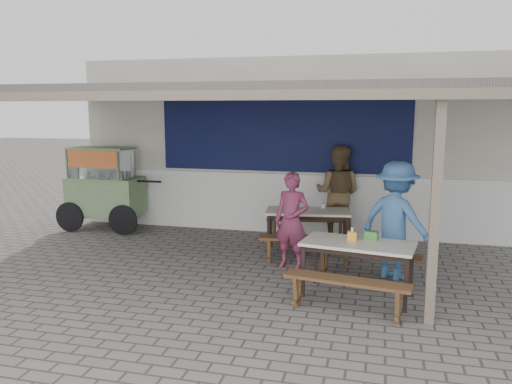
{
  "coord_description": "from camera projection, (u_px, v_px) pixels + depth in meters",
  "views": [
    {
      "loc": [
        1.73,
        -6.77,
        2.5
      ],
      "look_at": [
        -0.2,
        0.9,
        1.17
      ],
      "focal_mm": 35.0,
      "sensor_mm": 36.0,
      "label": 1
    }
  ],
  "objects": [
    {
      "name": "condiment_jar",
      "position": [
        323.0,
        206.0,
        8.85
      ],
      "size": [
        0.07,
        0.07,
        0.08
      ],
      "primitive_type": "cylinder",
      "color": "silver",
      "rests_on": "table_left"
    },
    {
      "name": "tissue_box",
      "position": [
        352.0,
        236.0,
        6.69
      ],
      "size": [
        0.12,
        0.12,
        0.12
      ],
      "primitive_type": "cube",
      "rotation": [
        0.0,
        0.0,
        0.02
      ],
      "color": "orange",
      "rests_on": "table_right"
    },
    {
      "name": "patron_right_table",
      "position": [
        396.0,
        220.0,
        7.31
      ],
      "size": [
        1.3,
        1.14,
        1.75
      ],
      "primitive_type": "imported",
      "rotation": [
        0.0,
        0.0,
        2.6
      ],
      "color": "teal",
      "rests_on": "ground"
    },
    {
      "name": "bench_right_street",
      "position": [
        346.0,
        288.0,
        6.07
      ],
      "size": [
        1.57,
        0.52,
        0.45
      ],
      "rotation": [
        0.0,
        0.0,
        -0.16
      ],
      "color": "brown",
      "rests_on": "ground"
    },
    {
      "name": "patron_wall_side",
      "position": [
        338.0,
        193.0,
        9.49
      ],
      "size": [
        0.99,
        0.84,
        1.82
      ],
      "primitive_type": "imported",
      "rotation": [
        0.0,
        0.0,
        2.96
      ],
      "color": "brown",
      "rests_on": "ground"
    },
    {
      "name": "condiment_bowl",
      "position": [
        295.0,
        209.0,
        8.67
      ],
      "size": [
        0.23,
        0.23,
        0.05
      ],
      "primitive_type": "imported",
      "rotation": [
        0.0,
        0.0,
        -0.09
      ],
      "color": "white",
      "rests_on": "table_left"
    },
    {
      "name": "donation_box",
      "position": [
        371.0,
        235.0,
        6.71
      ],
      "size": [
        0.19,
        0.15,
        0.12
      ],
      "primitive_type": "cube",
      "rotation": [
        0.0,
        0.0,
        -0.2
      ],
      "color": "#3C7B37",
      "rests_on": "table_right"
    },
    {
      "name": "bench_left_wall",
      "position": [
        307.0,
        224.0,
        9.41
      ],
      "size": [
        1.56,
        0.5,
        0.45
      ],
      "rotation": [
        0.0,
        0.0,
        0.15
      ],
      "color": "brown",
      "rests_on": "ground"
    },
    {
      "name": "bench_left_street",
      "position": [
        307.0,
        244.0,
        8.04
      ],
      "size": [
        1.56,
        0.5,
        0.45
      ],
      "rotation": [
        0.0,
        0.0,
        0.15
      ],
      "color": "brown",
      "rests_on": "ground"
    },
    {
      "name": "patron_street_side",
      "position": [
        292.0,
        221.0,
        7.79
      ],
      "size": [
        0.62,
        0.47,
        1.53
      ],
      "primitive_type": "imported",
      "rotation": [
        0.0,
        0.0,
        -0.21
      ],
      "color": "#722B47",
      "rests_on": "ground"
    },
    {
      "name": "vendor_cart",
      "position": [
        104.0,
        185.0,
        10.33
      ],
      "size": [
        2.16,
        0.83,
        1.71
      ],
      "rotation": [
        0.0,
        0.0,
        0.01
      ],
      "color": "#738E5F",
      "rests_on": "ground"
    },
    {
      "name": "ground",
      "position": [
        254.0,
        281.0,
        7.3
      ],
      "size": [
        60.0,
        60.0,
        0.0
      ],
      "primitive_type": "plane",
      "color": "slate",
      "rests_on": "ground"
    },
    {
      "name": "table_left",
      "position": [
        308.0,
        215.0,
        8.67
      ],
      "size": [
        1.52,
        0.89,
        0.75
      ],
      "rotation": [
        0.0,
        0.0,
        0.15
      ],
      "color": "silver",
      "rests_on": "ground"
    },
    {
      "name": "table_right",
      "position": [
        358.0,
        248.0,
        6.59
      ],
      "size": [
        1.54,
        0.93,
        0.75
      ],
      "rotation": [
        0.0,
        0.0,
        -0.16
      ],
      "color": "silver",
      "rests_on": "ground"
    },
    {
      "name": "warung_roof",
      "position": [
        270.0,
        94.0,
        7.71
      ],
      "size": [
        9.0,
        4.21,
        2.81
      ],
      "color": "#534C47",
      "rests_on": "ground"
    },
    {
      "name": "bench_right_wall",
      "position": [
        366.0,
        259.0,
        7.23
      ],
      "size": [
        1.57,
        0.52,
        0.45
      ],
      "rotation": [
        0.0,
        0.0,
        -0.16
      ],
      "color": "brown",
      "rests_on": "ground"
    },
    {
      "name": "back_wall",
      "position": [
        296.0,
        146.0,
        10.44
      ],
      "size": [
        9.0,
        1.28,
        3.5
      ],
      "color": "beige",
      "rests_on": "ground"
    }
  ]
}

